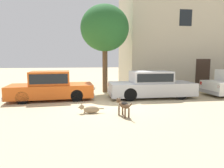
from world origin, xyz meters
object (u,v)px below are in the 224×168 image
stray_dog_spotted (123,105)px  acacia_tree_left (105,29)px  stray_dog_tan (90,109)px  parked_sedan_second (151,85)px  parked_sedan_nearest (51,86)px

stray_dog_spotted → acacia_tree_left: (-0.07, 5.43, 3.52)m
stray_dog_spotted → stray_dog_tan: bearing=43.9°
parked_sedan_second → stray_dog_tan: bearing=-141.7°
parked_sedan_second → stray_dog_tan: parked_sedan_second is taller
parked_sedan_nearest → stray_dog_tan: 3.50m
stray_dog_tan → stray_dog_spotted: bearing=154.9°
stray_dog_spotted → acacia_tree_left: acacia_tree_left is taller
parked_sedan_second → stray_dog_tan: (-3.43, -2.72, -0.55)m
parked_sedan_nearest → stray_dog_spotted: 4.66m
parked_sedan_nearest → parked_sedan_second: bearing=-6.0°
parked_sedan_nearest → stray_dog_tan: (1.87, -2.90, -0.56)m
stray_dog_spotted → parked_sedan_second: bearing=-54.5°
parked_sedan_second → acacia_tree_left: (-2.28, 2.14, 3.23)m
parked_sedan_nearest → acacia_tree_left: size_ratio=0.82×
stray_dog_tan → acacia_tree_left: bearing=-102.9°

